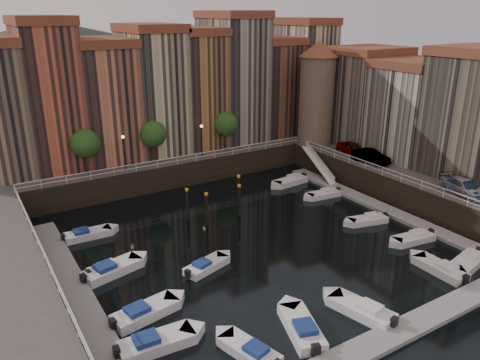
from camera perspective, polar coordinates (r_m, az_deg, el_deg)
ground at (r=44.85m, az=1.10°, el=-7.20°), size 200.00×200.00×0.00m
quay_far at (r=66.11m, az=-11.17°, el=2.90°), size 80.00×20.00×3.00m
quay_right at (r=61.80m, az=24.61°, el=0.21°), size 20.00×36.00×3.00m
dock_left at (r=38.72m, az=-19.20°, el=-12.91°), size 2.00×28.00×0.35m
dock_right at (r=53.88m, az=16.38°, el=-3.02°), size 2.00×28.00×0.35m
dock_near at (r=33.97m, az=17.59°, el=-17.82°), size 30.00×2.00×0.35m
mountains at (r=145.95m, az=-22.98°, el=13.52°), size 145.00×100.00×18.00m
far_terrace at (r=62.97m, az=-8.05°, el=11.08°), size 48.70×10.30×17.50m
right_terrace at (r=61.89m, az=20.49°, el=8.56°), size 9.30×24.30×14.00m
corner_tower at (r=64.39m, az=9.34°, el=10.52°), size 5.20×5.20×13.80m
promenade_trees at (r=57.28m, az=-9.93°, el=5.63°), size 21.20×3.20×5.20m
street_lamps at (r=56.67m, az=-9.19°, el=4.80°), size 10.36×0.36×4.18m
railings at (r=47.14m, az=-2.08°, el=-0.78°), size 36.08×34.04×0.52m
gangway at (r=61.16m, az=9.57°, el=2.02°), size 2.78×8.32×3.73m
mooring_pilings at (r=49.07m, az=-2.64°, el=-2.61°), size 6.98×3.16×3.78m
boat_left_0 at (r=32.21m, az=-10.35°, el=-18.96°), size 5.27×2.19×1.20m
boat_left_1 at (r=34.98m, az=-11.61°, el=-15.53°), size 5.25×2.67×1.18m
boat_left_2 at (r=40.55m, az=-15.42°, el=-10.49°), size 5.37×3.03×1.20m
boat_left_3 at (r=40.94m, az=-15.22°, el=-10.25°), size 4.57×2.15×1.03m
boat_left_4 at (r=47.26m, az=-18.19°, el=-6.31°), size 4.60×1.79×1.05m
boat_right_0 at (r=44.70m, az=26.05°, el=-8.97°), size 4.99×2.65×1.12m
boat_right_1 at (r=47.19m, az=20.46°, el=-6.65°), size 4.53×2.15×1.02m
boat_right_2 at (r=49.73m, az=15.38°, el=-4.69°), size 4.42×2.46×0.99m
boat_right_3 at (r=55.39m, az=10.24°, el=-1.69°), size 4.34×1.96×0.98m
boat_right_4 at (r=58.89m, az=6.23°, el=-0.11°), size 4.97×2.22×1.12m
boat_near_0 at (r=31.23m, az=1.27°, el=-20.15°), size 2.72×4.67×1.05m
boat_near_1 at (r=33.15m, az=7.57°, el=-17.50°), size 3.35×5.31×1.19m
boat_near_2 at (r=35.64m, az=14.73°, el=-15.08°), size 2.93×5.23×1.17m
boat_near_3 at (r=42.72m, az=23.31°, el=-9.91°), size 1.80×4.78×1.10m
car_a at (r=61.65m, az=13.55°, el=3.70°), size 2.01×4.68×1.57m
car_b at (r=58.64m, az=15.63°, el=2.70°), size 2.41×5.06×1.60m
car_c at (r=51.86m, az=25.62°, el=-0.87°), size 3.02×5.57×1.53m
boat_extra_492 at (r=39.90m, az=-4.18°, el=-10.40°), size 4.48×2.73×1.00m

